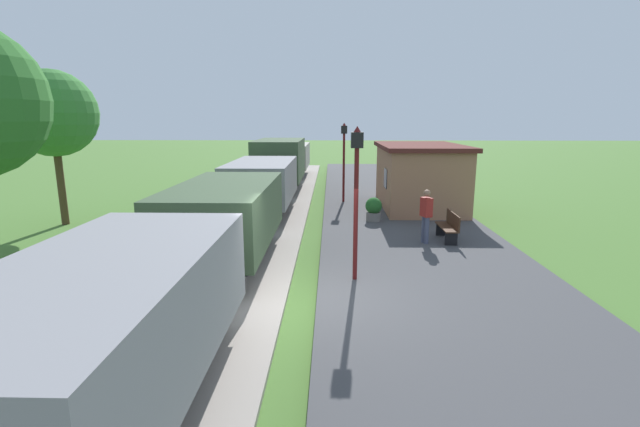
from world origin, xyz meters
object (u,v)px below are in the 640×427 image
freight_train (263,182)px  person_waiting (426,214)px  lamp_post_far (344,148)px  lamp_post_near (356,176)px  station_hut (419,176)px  tree_trackside_far (52,114)px  potted_planter (374,209)px  bench_near_hut (449,226)px

freight_train → person_waiting: 7.83m
freight_train → lamp_post_far: size_ratio=8.81×
lamp_post_near → lamp_post_far: bearing=90.0°
freight_train → person_waiting: bearing=-41.2°
station_hut → tree_trackside_far: (-14.48, -2.68, 2.65)m
potted_planter → tree_trackside_far: (-12.23, 0.19, 3.58)m
station_hut → lamp_post_far: (-3.30, 1.19, 1.15)m
lamp_post_far → potted_planter: bearing=-75.5°
station_hut → potted_planter: size_ratio=6.33×
freight_train → lamp_post_near: 9.25m
station_hut → lamp_post_near: size_ratio=1.57×
freight_train → bench_near_hut: bearing=-35.6°
freight_train → tree_trackside_far: tree_trackside_far is taller
potted_planter → tree_trackside_far: bearing=179.1°
station_hut → lamp_post_near: lamp_post_near is taller
lamp_post_near → station_hut: bearing=70.4°
potted_planter → station_hut: bearing=51.9°
freight_train → bench_near_hut: freight_train is taller
tree_trackside_far → potted_planter: bearing=-0.9°
potted_planter → lamp_post_near: 6.81m
freight_train → station_hut: size_ratio=5.62×
bench_near_hut → lamp_post_far: size_ratio=0.41×
lamp_post_near → bench_near_hut: bearing=48.5°
person_waiting → lamp_post_far: bearing=-92.2°
station_hut → tree_trackside_far: size_ratio=0.97×
person_waiting → lamp_post_far: (-2.39, 7.16, 1.62)m
station_hut → bench_near_hut: (-0.08, -5.63, -0.93)m
person_waiting → tree_trackside_far: size_ratio=0.29×
bench_near_hut → person_waiting: size_ratio=0.88×
person_waiting → potted_planter: person_waiting is taller
bench_near_hut → lamp_post_far: bearing=115.3°
lamp_post_far → freight_train: bearing=-150.1°
person_waiting → potted_planter: (-1.34, 3.09, -0.46)m
person_waiting → tree_trackside_far: bearing=-34.3°
lamp_post_near → freight_train: bearing=112.5°
bench_near_hut → tree_trackside_far: bearing=168.4°
station_hut → bench_near_hut: station_hut is taller
bench_near_hut → person_waiting: (-0.83, -0.33, 0.46)m
freight_train → lamp_post_far: bearing=29.9°
tree_trackside_far → person_waiting: bearing=-13.6°
person_waiting → lamp_post_far: lamp_post_far is taller
lamp_post_far → bench_near_hut: bearing=-64.7°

